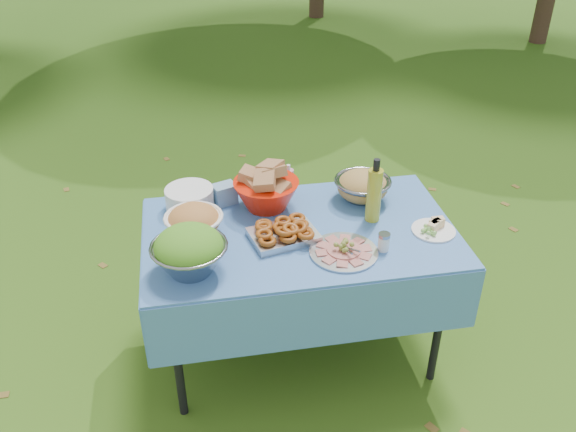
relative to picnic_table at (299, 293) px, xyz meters
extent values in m
plane|color=black|center=(0.00, 0.00, -0.38)|extent=(80.00, 80.00, 0.00)
cube|color=#7EAEF2|center=(0.00, 0.00, 0.00)|extent=(1.46, 0.86, 0.76)
cylinder|color=white|center=(-0.50, 0.30, 0.43)|extent=(0.27, 0.27, 0.11)
cube|color=#7AA4CA|center=(-0.32, 0.32, 0.43)|extent=(0.13, 0.12, 0.10)
cylinder|color=pink|center=(0.01, 0.37, 0.46)|extent=(0.07, 0.07, 0.15)
cube|color=#BCBDC1|center=(-0.09, -0.05, 0.42)|extent=(0.34, 0.27, 0.07)
cylinder|color=#B5B6BC|center=(0.16, -0.21, 0.42)|extent=(0.33, 0.33, 0.07)
cylinder|color=gold|center=(0.36, 0.04, 0.54)|extent=(0.09, 0.09, 0.32)
cylinder|color=white|center=(0.62, -0.12, 0.41)|extent=(0.21, 0.21, 0.06)
cylinder|color=white|center=(0.34, -0.22, 0.42)|extent=(0.07, 0.07, 0.09)
camera|label=1|loc=(-0.48, -2.34, 1.97)|focal=38.00mm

